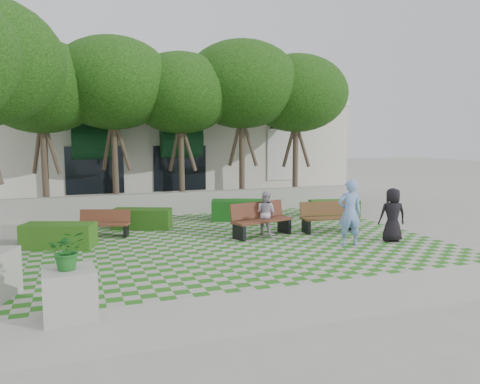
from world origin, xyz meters
name	(u,v)px	position (x,y,z in m)	size (l,w,h in m)	color
ground	(241,247)	(0.00, 0.00, 0.00)	(90.00, 90.00, 0.00)	gray
lawn	(230,239)	(0.00, 1.00, 0.01)	(12.00, 12.00, 0.00)	#2B721E
sidewalk_south	(324,300)	(0.00, -4.70, 0.01)	(16.00, 2.00, 0.01)	#9E9B93
retaining_wall	(190,203)	(0.00, 6.20, 0.45)	(15.00, 0.36, 0.90)	#9E9B93
bench_east	(329,217)	(3.49, 1.07, 0.48)	(1.94, 0.77, 1.00)	#52361C
bench_mid	(261,220)	(1.09, 1.18, 0.52)	(2.15, 1.21, 1.08)	#51291B
bench_west	(104,224)	(-3.62, 2.82, 0.40)	(1.68, 1.02, 0.84)	brown
hedge_east	(334,209)	(5.16, 3.47, 0.33)	(1.90, 0.76, 0.66)	#205316
hedge_midright	(241,210)	(1.46, 4.03, 0.38)	(2.20, 0.88, 0.77)	#134715
hedge_midleft	(142,219)	(-2.30, 3.66, 0.34)	(1.96, 0.78, 0.69)	#1E4512
hedge_west	(59,236)	(-4.93, 1.67, 0.35)	(1.99, 0.80, 0.70)	#265316
planter_front	(69,283)	(-4.63, -3.96, 0.63)	(0.93, 0.93, 1.56)	#9E9B93
person_blue	(350,213)	(3.00, -0.91, 0.97)	(0.71, 0.46, 1.93)	#7C9FE2
person_dark	(392,215)	(4.51, -0.90, 0.81)	(0.80, 0.52, 1.63)	black
person_white	(266,213)	(1.30, 1.29, 0.71)	(0.69, 0.54, 1.42)	silver
tree_row	(142,83)	(-1.86, 5.95, 5.18)	(17.70, 13.40, 7.41)	#47382B
building	(172,148)	(0.93, 14.08, 2.52)	(18.00, 8.92, 5.15)	beige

